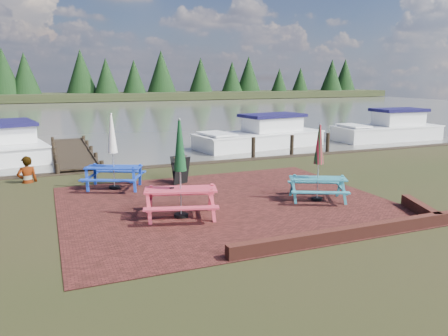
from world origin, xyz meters
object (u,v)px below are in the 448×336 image
picnic_table_blue (113,163)px  picnic_table_teal (318,174)px  picnic_table_red (181,184)px  boat_near (262,137)px  boat_jetty (12,145)px  chalkboard (180,170)px  boat_far (389,130)px  person (25,157)px  jetty (73,152)px

picnic_table_blue → picnic_table_teal: bearing=-9.3°
picnic_table_red → boat_near: picnic_table_red is taller
picnic_table_teal → picnic_table_red: bearing=-153.8°
picnic_table_blue → boat_jetty: bearing=136.6°
picnic_table_blue → chalkboard: 2.20m
picnic_table_red → boat_far: (16.19, 10.27, -0.46)m
picnic_table_teal → person: bearing=170.4°
picnic_table_teal → jetty: size_ratio=0.24×
picnic_table_teal → picnic_table_blue: bearing=171.1°
boat_near → person: (-11.54, -5.10, 0.52)m
jetty → picnic_table_teal: bearing=-61.0°
picnic_table_red → chalkboard: (1.03, 3.49, -0.39)m
jetty → boat_jetty: 3.11m
picnic_table_teal → jetty: 12.52m
picnic_table_blue → person: picnic_table_blue is taller
chalkboard → person: person is taller
boat_jetty → boat_far: size_ratio=1.04×
picnic_table_blue → boat_far: (17.32, 6.61, -0.42)m
jetty → boat_near: size_ratio=1.21×
picnic_table_blue → chalkboard: bearing=20.8°
boat_near → boat_far: (8.40, -0.45, 0.04)m
jetty → boat_far: (18.15, -0.69, 0.31)m
picnic_table_blue → jetty: bearing=121.9°
jetty → person: size_ratio=5.00×
picnic_table_red → boat_jetty: (-4.58, 12.60, -0.50)m
picnic_table_red → boat_jetty: bearing=125.9°
chalkboard → jetty: (-2.98, 7.47, -0.37)m
boat_near → chalkboard: bearing=128.1°
chalkboard → boat_jetty: (-5.62, 9.11, -0.10)m
picnic_table_red → picnic_table_blue: 3.83m
chalkboard → boat_far: boat_far is taller
person → boat_jetty: bearing=-96.2°
picnic_table_teal → boat_near: picnic_table_teal is taller
boat_far → picnic_table_red: bearing=123.9°
person → jetty: bearing=-121.6°
picnic_table_teal → boat_far: size_ratio=0.33×
picnic_table_blue → boat_near: 11.39m
jetty → person: 5.69m
boat_jetty → picnic_table_red: bearing=-80.8°
picnic_table_teal → picnic_table_blue: picnic_table_blue is taller
picnic_table_teal → boat_far: bearing=66.1°
person → chalkboard: bearing=142.9°
picnic_table_teal → chalkboard: 4.64m
picnic_table_red → jetty: 11.16m
boat_jetty → boat_near: size_ratio=0.93×
boat_far → person: size_ratio=3.69×
picnic_table_blue → boat_near: (8.92, 7.06, -0.46)m
picnic_table_red → boat_jetty: 13.42m
picnic_table_teal → chalkboard: picnic_table_teal is taller
picnic_table_blue → boat_far: picnic_table_blue is taller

